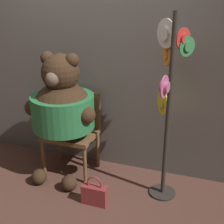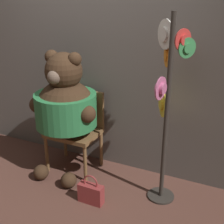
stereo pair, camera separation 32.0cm
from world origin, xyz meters
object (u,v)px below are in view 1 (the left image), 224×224
(chair, at_px, (73,127))
(hat_display_rack, at_px, (168,95))
(handbag_on_ground, at_px, (95,194))
(teddy_bear, at_px, (62,108))

(chair, distance_m, hat_display_rack, 1.24)
(hat_display_rack, xyz_separation_m, handbag_on_ground, (-0.60, -0.44, -0.98))
(teddy_bear, xyz_separation_m, handbag_on_ground, (0.53, -0.42, -0.72))
(chair, bearing_deg, handbag_on_ground, -49.13)
(chair, bearing_deg, teddy_bear, -104.17)
(handbag_on_ground, bearing_deg, hat_display_rack, 35.91)
(hat_display_rack, bearing_deg, handbag_on_ground, -144.09)
(teddy_bear, bearing_deg, handbag_on_ground, -38.09)
(chair, bearing_deg, hat_display_rack, -6.95)
(chair, distance_m, handbag_on_ground, 0.86)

